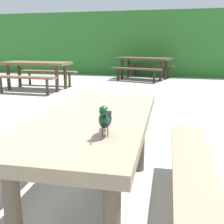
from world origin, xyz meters
name	(u,v)px	position (x,y,z in m)	size (l,w,h in m)	color
ground_plane	(67,183)	(0.00, 0.00, 0.00)	(60.00, 60.00, 0.00)	#A3A099
hedge_wall	(159,44)	(0.00, 9.27, 1.19)	(28.00, 1.54, 2.39)	#2D6B28
picnic_table_foreground	(95,139)	(0.37, -0.29, 0.56)	(1.76, 1.84, 0.74)	#84725B
bird_grackle	(105,118)	(0.57, -0.75, 0.84)	(0.09, 0.29, 0.18)	black
picnic_table_mid_left	(37,69)	(-2.85, 4.68, 0.56)	(1.80, 1.68, 0.74)	brown
picnic_table_mid_right	(144,63)	(-0.35, 7.55, 0.56)	(2.07, 2.05, 0.74)	#473828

